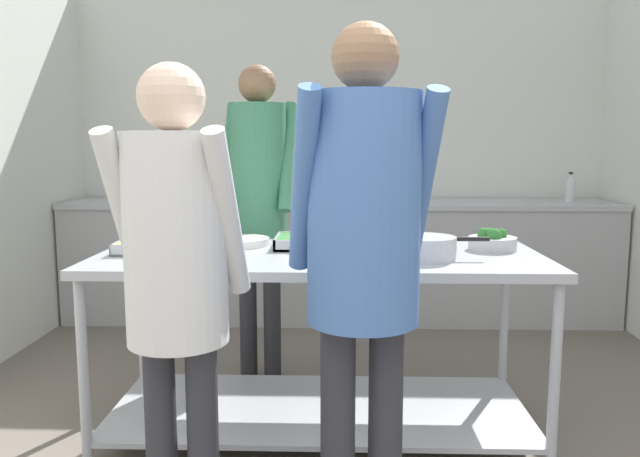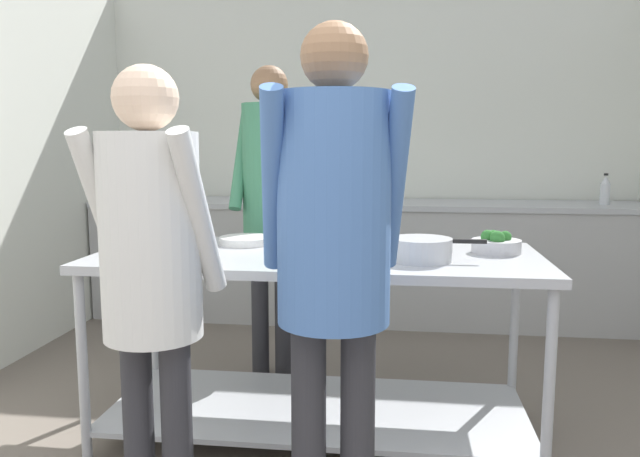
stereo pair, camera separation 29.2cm
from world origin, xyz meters
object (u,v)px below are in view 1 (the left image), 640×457
Objects in this scene: broccoli_bowl at (492,241)px; water_bottle at (570,188)px; sauce_pan at (426,247)px; serving_tray_roast at (159,247)px; serving_tray_vegetables at (322,242)px; guest_serving_right at (176,258)px; guest_serving_left at (364,236)px; cook_behind_counter at (258,185)px; plate_stack at (242,242)px.

broccoli_bowl is 0.98× the size of water_bottle.
water_bottle is at bearing 56.89° from sauce_pan.
serving_tray_roast is 0.76m from serving_tray_vegetables.
water_bottle is (2.28, 2.85, 0.02)m from guest_serving_right.
guest_serving_left reaches higher than guest_serving_right.
broccoli_bowl is 0.12× the size of cook_behind_counter.
guest_serving_right is (-1.24, -0.98, 0.09)m from broccoli_bowl.
serving_tray_vegetables is at bearing 67.20° from guest_serving_right.
sauce_pan is (0.46, -0.30, 0.03)m from serving_tray_vegetables.
water_bottle is at bearing 37.43° from serving_tray_roast.
guest_serving_right is (-0.04, -1.08, 0.12)m from plate_stack.
cook_behind_counter reaches higher than serving_tray_vegetables.
plate_stack is at bearing 173.65° from serving_tray_vegetables.
serving_tray_roast is 1.60× the size of water_bottle.
sauce_pan reaches higher than plate_stack.
sauce_pan is at bearing -22.21° from plate_stack.
broccoli_bowl reaches higher than sauce_pan.
plate_stack is 0.15× the size of cook_behind_counter.
guest_serving_right is at bearing -70.42° from serving_tray_roast.
plate_stack is at bearing -92.33° from cook_behind_counter.
serving_tray_roast is 0.90× the size of sauce_pan.
sauce_pan is (0.85, -0.35, 0.04)m from plate_stack.
guest_serving_left is at bearing -62.22° from plate_stack.
guest_serving_left is at bearing -71.02° from cook_behind_counter.
guest_serving_left reaches higher than serving_tray_roast.
serving_tray_roast is 0.21× the size of guest_serving_left.
cook_behind_counter reaches higher than plate_stack.
cook_behind_counter is at bearing 108.98° from guest_serving_left.
water_bottle reaches higher than broccoli_bowl.
serving_tray_roast is at bearing -117.99° from cook_behind_counter.
guest_serving_left is at bearing -113.05° from sauce_pan.
plate_stack is 0.39m from serving_tray_vegetables.
sauce_pan is 2.54m from water_bottle.
guest_serving_left is 7.62× the size of water_bottle.
cook_behind_counter is 7.90× the size of water_bottle.
broccoli_bowl is at bearing -4.84° from plate_stack.
guest_serving_left is at bearing -120.79° from water_bottle.
water_bottle reaches higher than serving_tray_vegetables.
serving_tray_vegetables is 1.09× the size of sauce_pan.
guest_serving_right is 0.90× the size of cook_behind_counter.
broccoli_bowl reaches higher than serving_tray_vegetables.
sauce_pan is at bearing -33.51° from serving_tray_vegetables.
sauce_pan is 0.22× the size of cook_behind_counter.
plate_stack is 1.20m from guest_serving_left.
guest_serving_left is at bearing -80.93° from serving_tray_vegetables.
guest_serving_right is at bearing -92.29° from cook_behind_counter.
plate_stack is 2.86m from water_bottle.
sauce_pan is 0.25× the size of guest_serving_right.
cook_behind_counter is at bearing 152.96° from broccoli_bowl.
plate_stack is at bearing 157.79° from sauce_pan.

